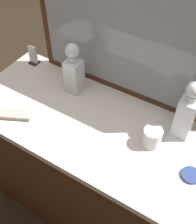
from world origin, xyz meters
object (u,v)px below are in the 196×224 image
(crystal_decanter_center, at_px, (74,73))
(silver_brush_left, at_px, (15,115))
(crystal_tumbler_far_left, at_px, (152,138))
(napkin_holder, at_px, (33,56))
(crystal_decanter_left, at_px, (186,115))
(porcelain_dish, at_px, (191,175))

(crystal_decanter_center, distance_m, silver_brush_left, 0.35)
(crystal_tumbler_far_left, relative_size, napkin_holder, 0.80)
(crystal_decanter_center, relative_size, crystal_decanter_left, 0.94)
(crystal_decanter_left, relative_size, porcelain_dish, 3.76)
(silver_brush_left, distance_m, napkin_holder, 0.43)
(crystal_decanter_center, distance_m, crystal_decanter_left, 0.57)
(crystal_decanter_left, bearing_deg, porcelain_dish, -59.09)
(crystal_decanter_center, distance_m, porcelain_dish, 0.71)
(porcelain_dish, bearing_deg, crystal_tumbler_far_left, 162.27)
(napkin_holder, bearing_deg, crystal_decanter_center, -11.28)
(crystal_decanter_center, xyz_separation_m, crystal_tumbler_far_left, (0.48, -0.11, -0.07))
(porcelain_dish, bearing_deg, crystal_decanter_center, 165.33)
(crystal_decanter_center, relative_size, porcelain_dish, 3.53)
(crystal_decanter_left, distance_m, porcelain_dish, 0.25)
(crystal_decanter_left, distance_m, silver_brush_left, 0.78)
(crystal_decanter_left, xyz_separation_m, crystal_tumbler_far_left, (-0.09, -0.13, -0.08))
(crystal_decanter_center, height_order, crystal_decanter_left, crystal_decanter_left)
(crystal_decanter_center, xyz_separation_m, crystal_decanter_left, (0.57, 0.01, 0.01))
(silver_brush_left, height_order, porcelain_dish, silver_brush_left)
(crystal_decanter_left, height_order, porcelain_dish, crystal_decanter_left)
(crystal_decanter_left, xyz_separation_m, napkin_holder, (-0.90, 0.05, -0.07))
(crystal_tumbler_far_left, height_order, porcelain_dish, crystal_tumbler_far_left)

